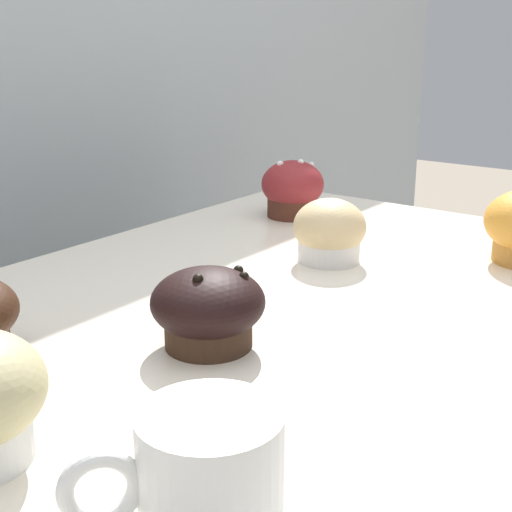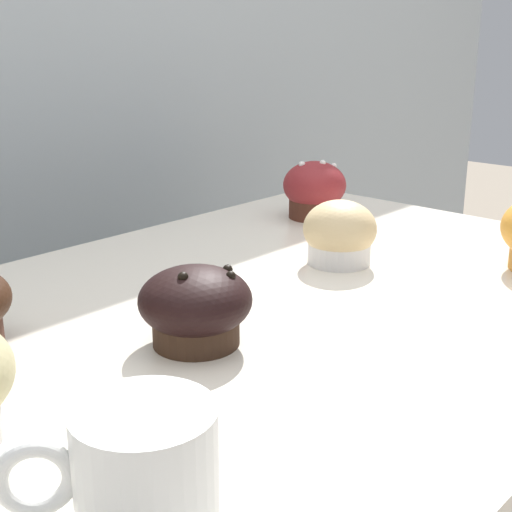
# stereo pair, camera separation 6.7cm
# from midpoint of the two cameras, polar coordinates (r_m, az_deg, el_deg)

# --- Properties ---
(muffin_back_right) EXTENTS (0.10, 0.10, 0.07)m
(muffin_back_right) POSITION_cam_midpoint_polar(r_m,az_deg,el_deg) (0.63, -1.83, -4.11)
(muffin_back_right) COLOR #342116
(muffin_back_right) RESTS_ON display_counter
(muffin_front_left) EXTENTS (0.09, 0.09, 0.08)m
(muffin_front_left) POSITION_cam_midpoint_polar(r_m,az_deg,el_deg) (0.86, 8.93, 1.71)
(muffin_front_left) COLOR white
(muffin_front_left) RESTS_ON display_counter
(muffin_back_center) EXTENTS (0.09, 0.09, 0.09)m
(muffin_back_center) POSITION_cam_midpoint_polar(r_m,az_deg,el_deg) (1.07, 6.50, 5.24)
(muffin_back_center) COLOR #482319
(muffin_back_center) RESTS_ON display_counter
(coffee_cup) EXTENTS (0.11, 0.09, 0.08)m
(coffee_cup) POSITION_cam_midpoint_polar(r_m,az_deg,el_deg) (0.40, -4.22, -16.76)
(coffee_cup) COLOR white
(coffee_cup) RESTS_ON display_counter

